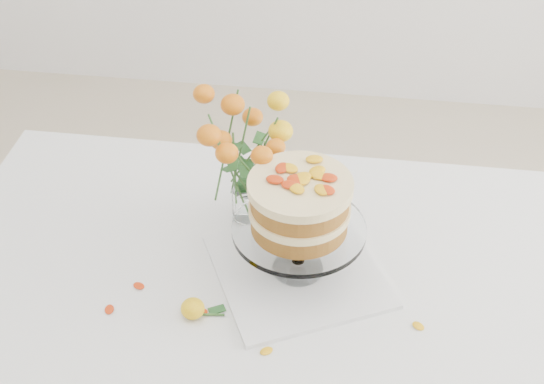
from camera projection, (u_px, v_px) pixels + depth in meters
The scene contains 11 objects.
table at pixel (269, 309), 1.60m from camera, with size 1.43×0.93×0.76m.
napkin at pixel (298, 271), 1.56m from camera, with size 0.32×0.32×0.01m, color white.
cake_stand at pixel (300, 210), 1.46m from camera, with size 0.27×0.27×0.24m.
rose_vase at pixel (246, 145), 1.57m from camera, with size 0.29×0.29×0.35m.
loose_rose_near at pixel (193, 309), 1.46m from camera, with size 0.08×0.05×0.04m.
stray_petal_a at pixel (201, 311), 1.48m from camera, with size 0.03×0.02×0.00m, color #F5AC0F.
stray_petal_b at pixel (249, 332), 1.44m from camera, with size 0.03×0.02×0.00m, color #F5AC0F.
stray_petal_c at pixel (266, 351), 1.40m from camera, with size 0.03×0.02×0.00m, color #F5AC0F.
stray_petal_d at pixel (139, 286), 1.53m from camera, with size 0.03×0.02×0.00m, color #F5AC0F.
stray_petal_e at pixel (109, 310), 1.48m from camera, with size 0.03×0.02×0.00m, color #F5AC0F.
stray_petal_f at pixel (418, 326), 1.45m from camera, with size 0.03×0.02×0.00m, color #F5AC0F.
Camera 1 is at (0.15, -1.08, 1.87)m, focal length 50.00 mm.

